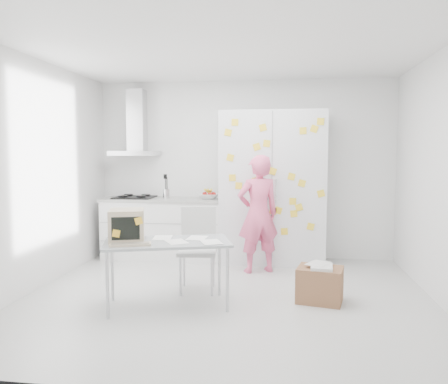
# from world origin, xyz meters

# --- Properties ---
(floor) EXTENTS (4.50, 4.00, 0.02)m
(floor) POSITION_xyz_m (0.00, 0.00, -0.01)
(floor) COLOR silver
(floor) RESTS_ON ground
(walls) EXTENTS (4.52, 4.01, 2.70)m
(walls) POSITION_xyz_m (0.00, 0.72, 1.35)
(walls) COLOR white
(walls) RESTS_ON ground
(ceiling) EXTENTS (4.50, 4.00, 0.02)m
(ceiling) POSITION_xyz_m (0.00, 0.00, 2.70)
(ceiling) COLOR white
(ceiling) RESTS_ON walls
(counter_run) EXTENTS (1.84, 0.63, 1.28)m
(counter_run) POSITION_xyz_m (-1.20, 1.70, 0.47)
(counter_run) COLOR white
(counter_run) RESTS_ON ground
(range_hood) EXTENTS (0.70, 0.48, 1.01)m
(range_hood) POSITION_xyz_m (-1.65, 1.84, 1.96)
(range_hood) COLOR silver
(range_hood) RESTS_ON walls
(tall_cabinet) EXTENTS (1.50, 0.68, 2.20)m
(tall_cabinet) POSITION_xyz_m (0.45, 1.67, 1.10)
(tall_cabinet) COLOR silver
(tall_cabinet) RESTS_ON ground
(person) EXTENTS (0.68, 0.58, 1.58)m
(person) POSITION_xyz_m (0.28, 1.10, 0.79)
(person) COLOR #F55F8C
(person) RESTS_ON ground
(desk) EXTENTS (1.41, 0.99, 1.02)m
(desk) POSITION_xyz_m (-0.83, -0.41, 0.77)
(desk) COLOR #A2A8AC
(desk) RESTS_ON ground
(chair) EXTENTS (0.48, 0.48, 0.96)m
(chair) POSITION_xyz_m (-0.38, 0.25, 0.55)
(chair) COLOR silver
(chair) RESTS_ON ground
(cardboard_box) EXTENTS (0.54, 0.46, 0.41)m
(cardboard_box) POSITION_xyz_m (1.01, -0.01, 0.19)
(cardboard_box) COLOR brown
(cardboard_box) RESTS_ON ground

